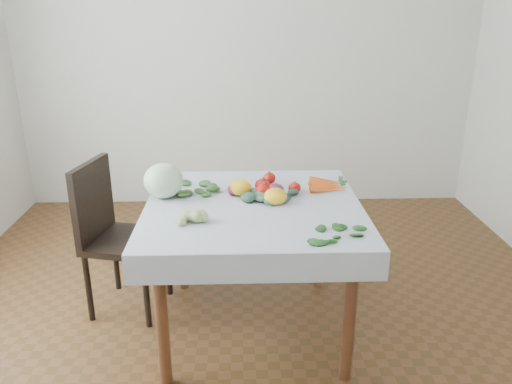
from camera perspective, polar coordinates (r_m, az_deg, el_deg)
ground at (r=2.97m, az=-0.26°, el=-15.05°), size 4.00×4.00×0.00m
back_wall at (r=4.44m, az=-1.03°, el=15.53°), size 4.00×0.04×2.70m
table at (r=2.65m, az=-0.29°, el=-3.44°), size 1.00×1.00×0.75m
tablecloth at (r=2.61m, az=-0.29°, el=-1.45°), size 1.12×1.12×0.01m
chair at (r=3.02m, az=-16.16°, el=-3.90°), size 0.49×0.49×0.91m
cabbage at (r=2.72m, az=-10.53°, el=1.28°), size 0.25×0.25×0.19m
tomato_a at (r=2.91m, az=1.55°, el=1.62°), size 0.08×0.08×0.06m
tomato_b at (r=2.77m, az=0.78°, el=0.75°), size 0.09×0.09×0.08m
tomato_c at (r=2.69m, az=0.88°, el=0.16°), size 0.12×0.12×0.08m
tomato_d at (r=2.76m, az=4.43°, el=0.49°), size 0.09×0.09×0.06m
heirloom_back at (r=2.72m, az=-1.79°, el=0.55°), size 0.17×0.17×0.09m
heirloom_front at (r=2.60m, az=2.25°, el=-0.49°), size 0.15×0.15×0.08m
onion_a at (r=2.72m, az=-2.52°, el=0.28°), size 0.10×0.10×0.06m
onion_b at (r=2.69m, az=2.28°, el=0.17°), size 0.10×0.10×0.08m
tomatillo_cluster at (r=2.38m, az=-6.93°, el=-3.10°), size 0.15×0.12×0.05m
carrot_bunch at (r=2.86m, az=8.26°, el=0.74°), size 0.21×0.23×0.03m
kale_bunch at (r=2.70m, az=1.79°, el=-0.17°), size 0.29×0.28×0.04m
basil_bunch at (r=2.26m, az=9.30°, el=-5.10°), size 0.29×0.21×0.01m
dill_bunch at (r=2.82m, az=-6.32°, el=0.45°), size 0.24×0.23×0.03m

